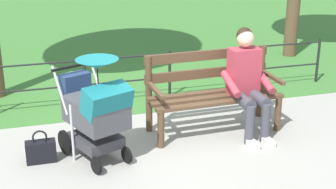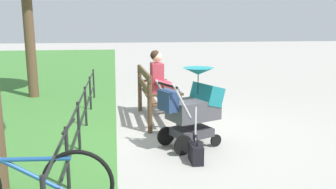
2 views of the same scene
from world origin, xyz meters
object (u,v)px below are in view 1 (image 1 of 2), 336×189
object	(u,v)px
handbag	(41,151)
person_on_bench	(247,80)
park_bench	(212,88)
stroller	(96,108)

from	to	relation	value
handbag	person_on_bench	bearing A→B (deg)	-177.64
park_bench	handbag	size ratio (longest dim) A/B	4.37
stroller	handbag	world-z (taller)	stroller
handbag	park_bench	bearing A→B (deg)	-171.13
park_bench	person_on_bench	xyz separation A→B (m)	(-0.36, 0.22, 0.15)
park_bench	person_on_bench	size ratio (longest dim) A/B	1.27
handbag	stroller	bearing A→B (deg)	170.57
stroller	handbag	size ratio (longest dim) A/B	3.11
park_bench	person_on_bench	world-z (taller)	person_on_bench
stroller	handbag	distance (m)	0.77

